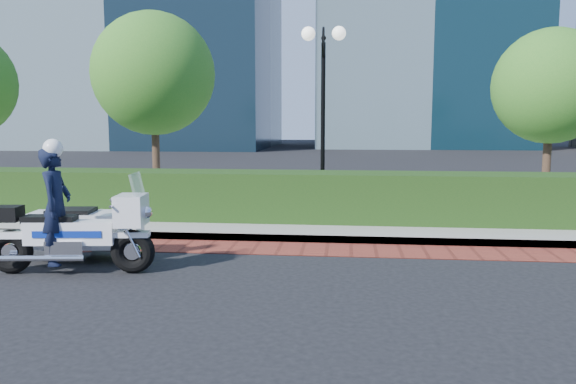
# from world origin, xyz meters

# --- Properties ---
(ground) EXTENTS (120.00, 120.00, 0.00)m
(ground) POSITION_xyz_m (0.00, 0.00, 0.00)
(ground) COLOR black
(ground) RESTS_ON ground
(brick_strip) EXTENTS (60.00, 1.00, 0.01)m
(brick_strip) POSITION_xyz_m (0.00, 1.50, 0.01)
(brick_strip) COLOR maroon
(brick_strip) RESTS_ON ground
(sidewalk) EXTENTS (60.00, 8.00, 0.15)m
(sidewalk) POSITION_xyz_m (0.00, 6.00, 0.07)
(sidewalk) COLOR gray
(sidewalk) RESTS_ON ground
(hedge_main) EXTENTS (18.00, 1.20, 1.00)m
(hedge_main) POSITION_xyz_m (0.00, 3.60, 0.65)
(hedge_main) COLOR black
(hedge_main) RESTS_ON sidewalk
(lamppost) EXTENTS (1.02, 0.70, 4.21)m
(lamppost) POSITION_xyz_m (1.00, 5.20, 2.96)
(lamppost) COLOR black
(lamppost) RESTS_ON sidewalk
(tree_b) EXTENTS (3.20, 3.20, 4.89)m
(tree_b) POSITION_xyz_m (-3.50, 6.50, 3.43)
(tree_b) COLOR #332319
(tree_b) RESTS_ON sidewalk
(tree_c) EXTENTS (2.80, 2.80, 4.30)m
(tree_c) POSITION_xyz_m (6.50, 6.50, 3.05)
(tree_c) COLOR #332319
(tree_c) RESTS_ON sidewalk
(police_motorcycle) EXTENTS (2.42, 1.72, 1.96)m
(police_motorcycle) POSITION_xyz_m (-2.53, -0.07, 0.67)
(police_motorcycle) COLOR black
(police_motorcycle) RESTS_ON ground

